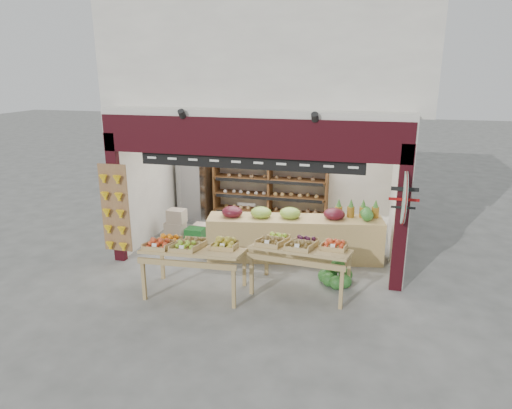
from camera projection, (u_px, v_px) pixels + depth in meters
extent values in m
plane|color=#60605C|center=(261.00, 253.00, 9.87)|extent=(60.00, 60.00, 0.00)
cube|color=white|center=(282.00, 164.00, 11.57)|extent=(5.76, 0.18, 3.00)
cube|color=white|center=(151.00, 173.00, 10.65)|extent=(0.18, 3.38, 3.00)
cube|color=white|center=(400.00, 187.00, 9.35)|extent=(0.18, 3.38, 3.00)
cube|color=white|center=(268.00, 107.00, 9.56)|extent=(5.76, 3.38, 0.12)
cube|color=white|center=(279.00, 52.00, 10.25)|extent=(6.36, 4.60, 2.40)
cube|color=black|center=(248.00, 137.00, 8.14)|extent=(5.70, 0.14, 0.70)
cube|color=black|center=(116.00, 199.00, 9.16)|extent=(0.22, 0.14, 2.65)
cube|color=black|center=(401.00, 220.00, 7.88)|extent=(0.22, 0.14, 2.65)
cube|color=black|center=(248.00, 162.00, 8.30)|extent=(4.20, 0.05, 0.26)
cylinder|color=white|center=(254.00, 148.00, 8.27)|extent=(0.34, 0.05, 0.34)
cube|color=olive|center=(115.00, 208.00, 9.12)|extent=(0.60, 0.04, 1.80)
cylinder|color=#ABD7C1|center=(404.00, 197.00, 7.67)|extent=(0.04, 0.90, 0.90)
cylinder|color=maroon|center=(404.00, 198.00, 7.65)|extent=(0.01, 0.92, 0.92)
cube|color=brown|center=(217.00, 192.00, 11.87)|extent=(0.05, 0.47, 1.52)
cube|color=brown|center=(270.00, 195.00, 11.54)|extent=(0.05, 0.47, 1.52)
cube|color=brown|center=(326.00, 199.00, 11.20)|extent=(0.05, 0.47, 1.52)
cube|color=brown|center=(270.00, 211.00, 11.66)|extent=(2.84, 0.47, 0.04)
cube|color=brown|center=(270.00, 195.00, 11.54)|extent=(2.84, 0.47, 0.04)
cube|color=brown|center=(270.00, 179.00, 11.41)|extent=(2.84, 0.47, 0.04)
cube|color=brown|center=(270.00, 166.00, 11.32)|extent=(2.84, 0.47, 0.04)
cone|color=brown|center=(226.00, 158.00, 11.54)|extent=(0.32, 0.32, 0.28)
cone|color=brown|center=(244.00, 159.00, 11.44)|extent=(0.32, 0.32, 0.28)
cone|color=brown|center=(261.00, 160.00, 11.33)|extent=(0.32, 0.32, 0.28)
cone|color=brown|center=(279.00, 161.00, 11.23)|extent=(0.32, 0.32, 0.28)
cone|color=brown|center=(297.00, 162.00, 11.12)|extent=(0.32, 0.32, 0.28)
cone|color=brown|center=(316.00, 162.00, 11.01)|extent=(0.32, 0.32, 0.28)
cube|color=#AEB1B5|center=(196.00, 187.00, 11.76)|extent=(0.88, 0.88, 1.81)
cube|color=beige|center=(175.00, 230.00, 10.73)|extent=(0.46, 0.36, 0.38)
cube|color=beige|center=(177.00, 216.00, 10.62)|extent=(0.42, 0.34, 0.32)
cube|color=#144B1A|center=(195.00, 235.00, 10.50)|extent=(0.44, 0.34, 0.32)
cube|color=beige|center=(202.00, 230.00, 10.87)|extent=(0.39, 0.31, 0.29)
cube|color=tan|center=(294.00, 238.00, 9.47)|extent=(3.65, 1.31, 0.89)
ellipsoid|color=#59141E|center=(232.00, 212.00, 9.40)|extent=(0.44, 0.40, 0.24)
ellipsoid|color=#8CB23F|center=(261.00, 213.00, 9.36)|extent=(0.44, 0.40, 0.24)
ellipsoid|color=#8CB23F|center=(290.00, 213.00, 9.32)|extent=(0.44, 0.40, 0.24)
ellipsoid|color=#59141E|center=(334.00, 214.00, 9.26)|extent=(0.44, 0.40, 0.24)
cylinder|color=olive|center=(338.00, 212.00, 9.39)|extent=(0.15, 0.15, 0.22)
cylinder|color=olive|center=(351.00, 212.00, 9.37)|extent=(0.15, 0.15, 0.22)
cylinder|color=olive|center=(363.00, 212.00, 9.35)|extent=(0.15, 0.15, 0.22)
cylinder|color=olive|center=(375.00, 212.00, 9.34)|extent=(0.15, 0.15, 0.22)
cube|color=tan|center=(195.00, 251.00, 7.91)|extent=(1.75, 1.04, 0.25)
cube|color=tan|center=(144.00, 281.00, 7.79)|extent=(0.06, 0.06, 0.70)
cube|color=tan|center=(234.00, 289.00, 7.51)|extent=(0.06, 0.06, 0.70)
cube|color=tan|center=(162.00, 262.00, 8.57)|extent=(0.06, 0.06, 0.70)
cube|color=tan|center=(244.00, 268.00, 8.29)|extent=(0.06, 0.06, 0.70)
cube|color=tan|center=(302.00, 249.00, 7.98)|extent=(1.77, 1.10, 0.25)
cube|color=tan|center=(252.00, 276.00, 7.99)|extent=(0.07, 0.07, 0.69)
cube|color=tan|center=(341.00, 290.00, 7.48)|extent=(0.07, 0.07, 0.69)
cube|color=tan|center=(267.00, 258.00, 8.74)|extent=(0.07, 0.07, 0.69)
cube|color=tan|center=(349.00, 270.00, 8.23)|extent=(0.07, 0.07, 0.69)
sphere|color=#1F4B19|center=(329.00, 280.00, 8.33)|extent=(0.26, 0.26, 0.26)
sphere|color=#1F4B19|center=(345.00, 281.00, 8.27)|extent=(0.26, 0.26, 0.26)
sphere|color=#1F4B19|center=(330.00, 273.00, 8.59)|extent=(0.26, 0.26, 0.26)
sphere|color=#1F4B19|center=(346.00, 275.00, 8.53)|extent=(0.26, 0.26, 0.26)
sphere|color=#1F4B19|center=(338.00, 265.00, 8.36)|extent=(0.26, 0.26, 0.26)
sphere|color=#1F4B19|center=(336.00, 283.00, 8.21)|extent=(0.26, 0.26, 0.26)
sphere|color=#1F4B19|center=(325.00, 276.00, 8.48)|extent=(0.26, 0.26, 0.26)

